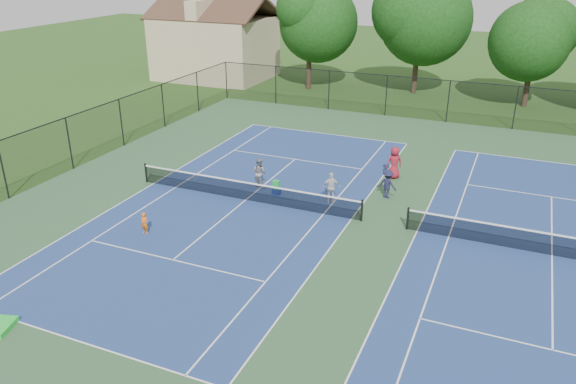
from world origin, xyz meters
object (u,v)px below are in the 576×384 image
at_px(ball_hopper, 276,185).
at_px(ball_crate, 276,191).
at_px(bystander_c, 394,163).
at_px(tree_back_a, 310,19).
at_px(tree_back_c, 536,35).
at_px(child_player, 144,223).
at_px(tree_back_b, 420,14).
at_px(instructor, 260,173).
at_px(bystander_a, 331,187).
at_px(bystander_b, 388,184).
at_px(clapboard_house, 215,45).

bearing_deg(ball_hopper, ball_crate, 0.00).
bearing_deg(bystander_c, tree_back_a, -91.39).
bearing_deg(tree_back_c, child_player, -115.73).
height_order(tree_back_b, instructor, tree_back_b).
xyz_separation_m(instructor, bystander_c, (6.17, 3.95, 0.10)).
bearing_deg(instructor, bystander_a, -168.61).
height_order(tree_back_c, ball_crate, tree_back_c).
height_order(child_player, ball_hopper, child_player).
relative_size(bystander_a, ball_crate, 4.07).
distance_m(child_player, bystander_a, 9.03).
xyz_separation_m(tree_back_a, bystander_b, (12.38, -20.94, -5.30)).
bearing_deg(ball_hopper, bystander_a, 4.19).
bearing_deg(tree_back_b, bystander_b, -81.63).
bearing_deg(tree_back_b, bystander_a, -87.75).
relative_size(tree_back_b, instructor, 6.36).
bearing_deg(tree_back_b, ball_crate, -94.39).
bearing_deg(instructor, ball_hopper, 170.76).
height_order(bystander_a, ball_hopper, bystander_a).
bearing_deg(instructor, tree_back_a, -58.31).
xyz_separation_m(child_player, ball_crate, (3.52, 6.17, -0.34)).
bearing_deg(instructor, child_player, 88.10).
height_order(tree_back_b, bystander_b, tree_back_b).
height_order(child_player, bystander_a, bystander_a).
xyz_separation_m(bystander_a, ball_hopper, (-2.86, -0.21, -0.24)).
bearing_deg(bystander_c, ball_crate, 7.71).
relative_size(tree_back_a, ball_hopper, 20.95).
distance_m(tree_back_b, bystander_b, 23.91).
distance_m(instructor, ball_hopper, 1.38).
xyz_separation_m(child_player, bystander_c, (8.46, 10.72, 0.39)).
distance_m(bystander_b, bystander_c, 2.76).
xyz_separation_m(tree_back_c, bystander_a, (-8.04, -23.54, -4.70)).
xyz_separation_m(clapboard_house, ball_hopper, (17.10, -23.75, -2.55)).
relative_size(clapboard_house, bystander_c, 6.08).
xyz_separation_m(clapboard_house, bystander_b, (22.38, -21.94, -2.36)).
relative_size(clapboard_house, bystander_b, 7.36).
distance_m(child_player, ball_crate, 7.11).
height_order(bystander_c, ball_hopper, bystander_c).
distance_m(tree_back_a, ball_crate, 24.55).
distance_m(tree_back_c, ball_crate, 26.67).
bearing_deg(tree_back_c, ball_hopper, -114.65).
xyz_separation_m(clapboard_house, bystander_c, (22.05, -19.20, -2.20)).
relative_size(bystander_a, ball_hopper, 3.55).
xyz_separation_m(tree_back_a, ball_crate, (7.10, -22.75, -5.88)).
bearing_deg(ball_crate, instructor, 153.93).
relative_size(child_player, bystander_a, 0.64).
height_order(tree_back_b, bystander_a, tree_back_b).
relative_size(tree_back_c, clapboard_house, 0.78).
xyz_separation_m(clapboard_house, ball_crate, (17.10, -23.75, -2.93)).
xyz_separation_m(tree_back_a, bystander_c, (12.05, -18.20, -5.15)).
distance_m(tree_back_a, instructor, 23.51).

